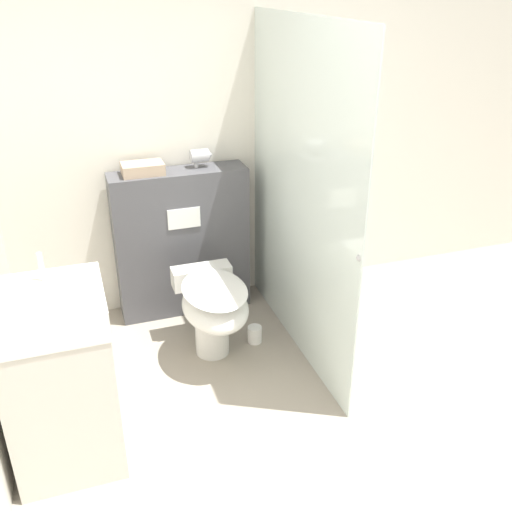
% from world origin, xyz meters
% --- Properties ---
extents(ground_plane, '(12.00, 12.00, 0.00)m').
position_xyz_m(ground_plane, '(0.00, 0.00, 0.00)').
color(ground_plane, '#9E9384').
extents(wall_back, '(8.00, 0.06, 2.50)m').
position_xyz_m(wall_back, '(0.00, 2.07, 1.25)').
color(wall_back, silver).
rests_on(wall_back, ground_plane).
extents(partition_panel, '(0.93, 0.25, 1.05)m').
position_xyz_m(partition_panel, '(-0.24, 1.90, 0.52)').
color(partition_panel, '#4C4C51').
rests_on(partition_panel, ground_plane).
extents(shower_glass, '(0.04, 1.60, 2.04)m').
position_xyz_m(shower_glass, '(0.36, 1.24, 1.02)').
color(shower_glass, silver).
rests_on(shower_glass, ground_plane).
extents(toilet, '(0.39, 0.68, 0.53)m').
position_xyz_m(toilet, '(-0.19, 1.24, 0.36)').
color(toilet, white).
rests_on(toilet, ground_plane).
extents(sink_vanity, '(0.50, 0.50, 1.09)m').
position_xyz_m(sink_vanity, '(-1.10, 0.65, 0.48)').
color(sink_vanity, beige).
rests_on(sink_vanity, ground_plane).
extents(hair_drier, '(0.15, 0.09, 0.12)m').
position_xyz_m(hair_drier, '(-0.07, 1.93, 1.13)').
color(hair_drier, '#B7B7BC').
rests_on(hair_drier, partition_panel).
extents(folded_towel, '(0.27, 0.18, 0.07)m').
position_xyz_m(folded_towel, '(-0.46, 1.90, 1.09)').
color(folded_towel, tan).
rests_on(folded_towel, partition_panel).
extents(spare_toilet_roll, '(0.09, 0.09, 0.11)m').
position_xyz_m(spare_toilet_roll, '(0.10, 1.31, 0.06)').
color(spare_toilet_roll, white).
rests_on(spare_toilet_roll, ground_plane).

